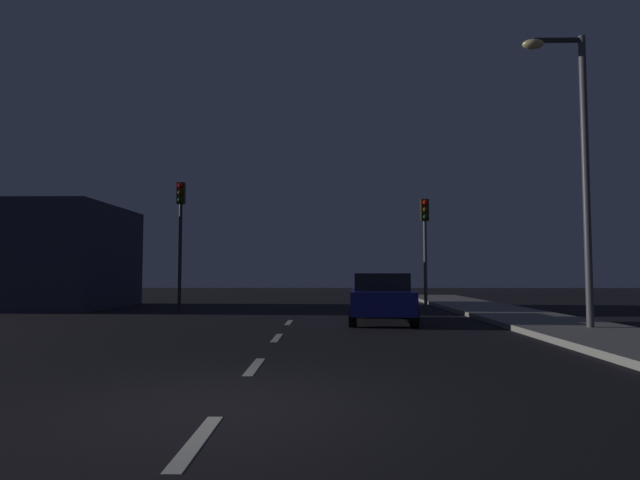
{
  "coord_description": "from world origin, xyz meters",
  "views": [
    {
      "loc": [
        1.19,
        -6.09,
        1.52
      ],
      "look_at": [
        0.9,
        13.69,
        2.74
      ],
      "focal_mm": 29.85,
      "sensor_mm": 36.0,
      "label": 1
    }
  ],
  "objects_px": {
    "traffic_signal_left": "(180,221)",
    "street_lamp_right": "(576,154)",
    "traffic_signal_right": "(425,232)",
    "car_stopped_ahead": "(381,297)"
  },
  "relations": [
    {
      "from": "car_stopped_ahead",
      "to": "street_lamp_right",
      "type": "xyz_separation_m",
      "value": [
        4.76,
        -2.77,
        3.78
      ]
    },
    {
      "from": "traffic_signal_right",
      "to": "street_lamp_right",
      "type": "relative_size",
      "value": 0.59
    },
    {
      "from": "traffic_signal_left",
      "to": "street_lamp_right",
      "type": "distance_m",
      "value": 15.03
    },
    {
      "from": "traffic_signal_left",
      "to": "street_lamp_right",
      "type": "height_order",
      "value": "street_lamp_right"
    },
    {
      "from": "traffic_signal_left",
      "to": "traffic_signal_right",
      "type": "height_order",
      "value": "traffic_signal_left"
    },
    {
      "from": "traffic_signal_left",
      "to": "street_lamp_right",
      "type": "bearing_deg",
      "value": -33.58
    },
    {
      "from": "traffic_signal_left",
      "to": "car_stopped_ahead",
      "type": "distance_m",
      "value": 9.95
    },
    {
      "from": "traffic_signal_right",
      "to": "car_stopped_ahead",
      "type": "distance_m",
      "value": 6.5
    },
    {
      "from": "traffic_signal_right",
      "to": "car_stopped_ahead",
      "type": "height_order",
      "value": "traffic_signal_right"
    },
    {
      "from": "traffic_signal_left",
      "to": "car_stopped_ahead",
      "type": "xyz_separation_m",
      "value": [
        7.75,
        -5.53,
        -2.9
      ]
    }
  ]
}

